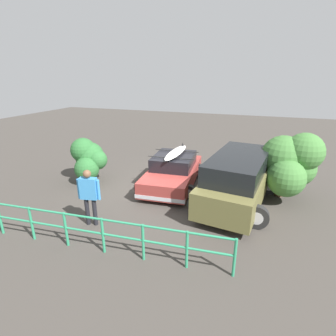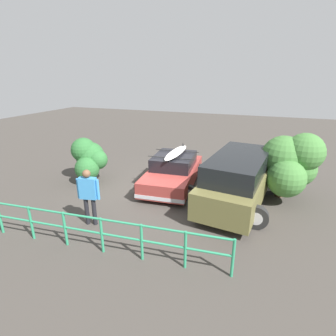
{
  "view_description": "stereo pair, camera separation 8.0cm",
  "coord_description": "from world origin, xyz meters",
  "views": [
    {
      "loc": [
        -3.63,
        9.14,
        4.34
      ],
      "look_at": [
        -0.46,
        0.19,
        0.95
      ],
      "focal_mm": 28.0,
      "sensor_mm": 36.0,
      "label": 1
    },
    {
      "loc": [
        -3.7,
        9.11,
        4.34
      ],
      "look_at": [
        -0.46,
        0.19,
        0.95
      ],
      "focal_mm": 28.0,
      "sensor_mm": 36.0,
      "label": 2
    }
  ],
  "objects": [
    {
      "name": "sedan_car",
      "position": [
        -0.45,
        -0.45,
        0.6
      ],
      "size": [
        2.61,
        4.08,
        1.54
      ],
      "color": "#9E3833",
      "rests_on": "ground"
    },
    {
      "name": "bush_near_left",
      "position": [
        3.1,
        0.29,
        1.02
      ],
      "size": [
        1.57,
        1.62,
        1.86
      ],
      "color": "brown",
      "rests_on": "ground"
    },
    {
      "name": "railing_fence",
      "position": [
        0.36,
        4.39,
        0.64
      ],
      "size": [
        7.63,
        0.63,
        0.99
      ],
      "color": "#2D9366",
      "rests_on": "ground"
    },
    {
      "name": "bush_near_right",
      "position": [
        -4.71,
        -0.79,
        1.31
      ],
      "size": [
        2.17,
        2.43,
        2.47
      ],
      "color": "brown",
      "rests_on": "ground"
    },
    {
      "name": "person_bystander",
      "position": [
        0.91,
        3.31,
        1.07
      ],
      "size": [
        0.68,
        0.3,
        1.78
      ],
      "color": "black",
      "rests_on": "ground"
    },
    {
      "name": "suv_car",
      "position": [
        -3.1,
        0.35,
        0.92
      ],
      "size": [
        2.91,
        4.84,
        1.79
      ],
      "color": "brown",
      "rests_on": "ground"
    },
    {
      "name": "ground_plane",
      "position": [
        0.0,
        0.0,
        -0.01
      ],
      "size": [
        44.0,
        44.0,
        0.02
      ],
      "primitive_type": "cube",
      "color": "#423D38",
      "rests_on": "ground"
    }
  ]
}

